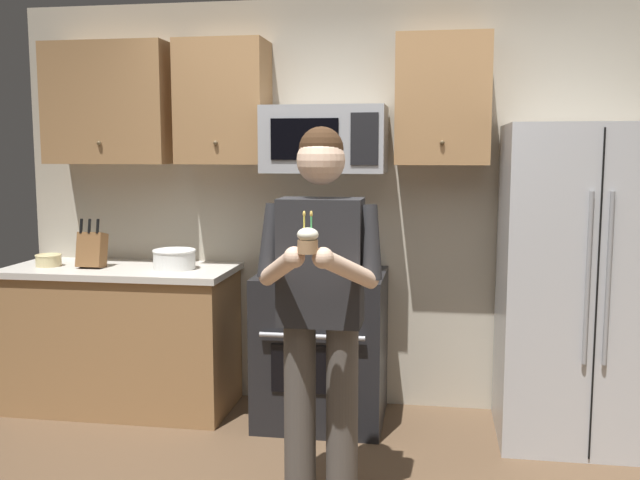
{
  "coord_description": "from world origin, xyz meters",
  "views": [
    {
      "loc": [
        0.52,
        -2.82,
        1.65
      ],
      "look_at": [
        0.0,
        0.34,
        1.25
      ],
      "focal_mm": 39.94,
      "sensor_mm": 36.0,
      "label": 1
    }
  ],
  "objects_px": {
    "oven_range": "(322,347)",
    "cupcake": "(308,240)",
    "bowl_small_colored": "(49,260)",
    "refrigerator": "(582,285)",
    "microwave": "(325,140)",
    "person": "(321,296)",
    "bowl_large_white": "(174,259)",
    "knife_block": "(92,250)"
  },
  "relations": [
    {
      "from": "microwave",
      "to": "refrigerator",
      "type": "xyz_separation_m",
      "value": [
        1.5,
        -0.16,
        -0.82
      ]
    },
    {
      "from": "knife_block",
      "to": "person",
      "type": "bearing_deg",
      "value": -31.67
    },
    {
      "from": "refrigerator",
      "to": "cupcake",
      "type": "xyz_separation_m",
      "value": [
        -1.34,
        -1.32,
        0.39
      ]
    },
    {
      "from": "oven_range",
      "to": "bowl_large_white",
      "type": "height_order",
      "value": "bowl_large_white"
    },
    {
      "from": "refrigerator",
      "to": "person",
      "type": "distance_m",
      "value": 1.67
    },
    {
      "from": "cupcake",
      "to": "person",
      "type": "bearing_deg",
      "value": 90.0
    },
    {
      "from": "cupcake",
      "to": "oven_range",
      "type": "bearing_deg",
      "value": 96.64
    },
    {
      "from": "microwave",
      "to": "bowl_large_white",
      "type": "relative_size",
      "value": 2.75
    },
    {
      "from": "microwave",
      "to": "bowl_large_white",
      "type": "xyz_separation_m",
      "value": [
        -0.93,
        -0.13,
        -0.73
      ]
    },
    {
      "from": "bowl_large_white",
      "to": "cupcake",
      "type": "distance_m",
      "value": 1.76
    },
    {
      "from": "microwave",
      "to": "cupcake",
      "type": "relative_size",
      "value": 4.26
    },
    {
      "from": "oven_range",
      "to": "microwave",
      "type": "bearing_deg",
      "value": 89.98
    },
    {
      "from": "oven_range",
      "to": "microwave",
      "type": "relative_size",
      "value": 1.26
    },
    {
      "from": "refrigerator",
      "to": "bowl_large_white",
      "type": "height_order",
      "value": "refrigerator"
    },
    {
      "from": "cupcake",
      "to": "bowl_large_white",
      "type": "bearing_deg",
      "value": 128.85
    },
    {
      "from": "oven_range",
      "to": "microwave",
      "type": "xyz_separation_m",
      "value": [
        0.0,
        0.12,
        1.26
      ]
    },
    {
      "from": "person",
      "to": "microwave",
      "type": "bearing_deg",
      "value": 97.84
    },
    {
      "from": "oven_range",
      "to": "refrigerator",
      "type": "relative_size",
      "value": 0.52
    },
    {
      "from": "oven_range",
      "to": "knife_block",
      "type": "height_order",
      "value": "knife_block"
    },
    {
      "from": "knife_block",
      "to": "cupcake",
      "type": "height_order",
      "value": "cupcake"
    },
    {
      "from": "refrigerator",
      "to": "cupcake",
      "type": "relative_size",
      "value": 10.35
    },
    {
      "from": "knife_block",
      "to": "bowl_large_white",
      "type": "distance_m",
      "value": 0.54
    },
    {
      "from": "bowl_large_white",
      "to": "knife_block",
      "type": "bearing_deg",
      "value": -178.1
    },
    {
      "from": "oven_range",
      "to": "cupcake",
      "type": "bearing_deg",
      "value": -83.36
    },
    {
      "from": "microwave",
      "to": "bowl_large_white",
      "type": "distance_m",
      "value": 1.19
    },
    {
      "from": "person",
      "to": "refrigerator",
      "type": "bearing_deg",
      "value": 36.49
    },
    {
      "from": "bowl_large_white",
      "to": "bowl_small_colored",
      "type": "distance_m",
      "value": 0.84
    },
    {
      "from": "refrigerator",
      "to": "bowl_small_colored",
      "type": "xyz_separation_m",
      "value": [
        -3.27,
        0.01,
        0.06
      ]
    },
    {
      "from": "person",
      "to": "knife_block",
      "type": "bearing_deg",
      "value": 148.33
    },
    {
      "from": "oven_range",
      "to": "microwave",
      "type": "distance_m",
      "value": 1.26
    },
    {
      "from": "bowl_small_colored",
      "to": "bowl_large_white",
      "type": "bearing_deg",
      "value": 1.14
    },
    {
      "from": "oven_range",
      "to": "knife_block",
      "type": "relative_size",
      "value": 2.91
    },
    {
      "from": "oven_range",
      "to": "refrigerator",
      "type": "distance_m",
      "value": 1.56
    },
    {
      "from": "knife_block",
      "to": "bowl_small_colored",
      "type": "bearing_deg",
      "value": 179.77
    },
    {
      "from": "oven_range",
      "to": "cupcake",
      "type": "xyz_separation_m",
      "value": [
        0.16,
        -1.36,
        0.83
      ]
    },
    {
      "from": "bowl_small_colored",
      "to": "cupcake",
      "type": "height_order",
      "value": "cupcake"
    },
    {
      "from": "microwave",
      "to": "cupcake",
      "type": "height_order",
      "value": "microwave"
    },
    {
      "from": "bowl_small_colored",
      "to": "microwave",
      "type": "bearing_deg",
      "value": 4.77
    },
    {
      "from": "microwave",
      "to": "knife_block",
      "type": "xyz_separation_m",
      "value": [
        -1.47,
        -0.15,
        -0.69
      ]
    },
    {
      "from": "cupcake",
      "to": "refrigerator",
      "type": "bearing_deg",
      "value": 44.57
    },
    {
      "from": "microwave",
      "to": "oven_range",
      "type": "bearing_deg",
      "value": -90.02
    },
    {
      "from": "refrigerator",
      "to": "cupcake",
      "type": "bearing_deg",
      "value": -135.43
    }
  ]
}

